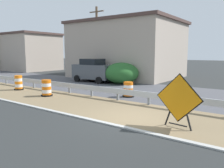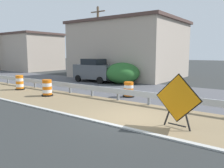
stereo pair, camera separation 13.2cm
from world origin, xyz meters
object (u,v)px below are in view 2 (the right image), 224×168
traffic_barrel_close (47,89)px  utility_pole_near (98,42)px  warning_sign_diamond (178,100)px  traffic_barrel_mid (20,83)px  car_mid_far_lane (95,70)px  traffic_barrel_nearest (129,90)px

traffic_barrel_close → utility_pole_near: 10.49m
warning_sign_diamond → traffic_barrel_mid: (1.53, 12.80, -0.58)m
traffic_barrel_mid → utility_pole_near: size_ratio=0.15×
warning_sign_diamond → utility_pole_near: utility_pole_near is taller
utility_pole_near → car_mid_far_lane: bearing=-148.6°
traffic_barrel_nearest → traffic_barrel_close: bearing=122.6°
traffic_barrel_close → traffic_barrel_mid: size_ratio=0.97×
traffic_barrel_close → traffic_barrel_mid: (0.35, 3.72, 0.02)m
warning_sign_diamond → traffic_barrel_nearest: size_ratio=2.15×
traffic_barrel_mid → utility_pole_near: bearing=-1.8°
traffic_barrel_nearest → traffic_barrel_close: traffic_barrel_close is taller
car_mid_far_lane → warning_sign_diamond: bearing=-38.6°
car_mid_far_lane → utility_pole_near: size_ratio=0.55×
traffic_barrel_close → car_mid_far_lane: (7.36, 2.25, 0.62)m
traffic_barrel_nearest → car_mid_far_lane: 8.09m
traffic_barrel_nearest → utility_pole_near: utility_pole_near is taller
car_mid_far_lane → traffic_barrel_nearest: bearing=-35.6°
traffic_barrel_nearest → traffic_barrel_close: 5.27m
traffic_barrel_mid → utility_pole_near: (8.96, -0.28, 3.39)m
traffic_barrel_nearest → utility_pole_near: bearing=50.6°
warning_sign_diamond → traffic_barrel_mid: size_ratio=1.88×
traffic_barrel_nearest → traffic_barrel_close: size_ratio=0.91×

